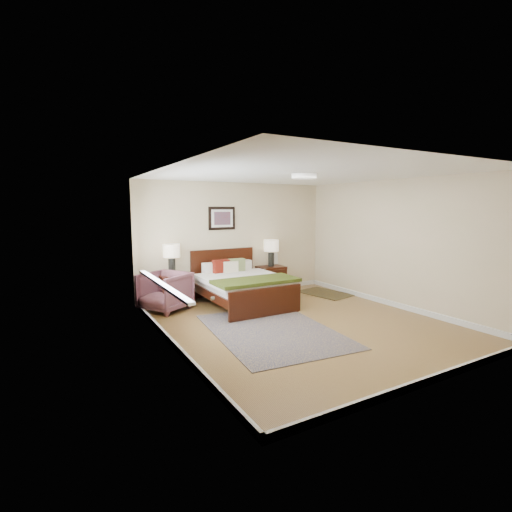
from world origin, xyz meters
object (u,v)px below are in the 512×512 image
at_px(rug_persian, 272,331).
at_px(nightstand_left, 173,281).
at_px(nightstand_right, 271,276).
at_px(lamp_left, 172,253).
at_px(lamp_right, 271,248).
at_px(bed, 241,282).
at_px(armchair, 165,291).

bearing_deg(rug_persian, nightstand_left, 116.40).
relative_size(nightstand_right, rug_persian, 0.24).
relative_size(nightstand_right, lamp_left, 0.99).
relative_size(lamp_left, lamp_right, 1.00).
bearing_deg(nightstand_right, bed, -148.46).
height_order(armchair, rug_persian, armchair).
distance_m(lamp_left, lamp_right, 2.34).
xyz_separation_m(lamp_right, armchair, (-2.59, -0.35, -0.66)).
distance_m(nightstand_right, rug_persian, 2.78).
relative_size(lamp_left, rug_persian, 0.24).
xyz_separation_m(bed, lamp_left, (-1.20, 0.71, 0.57)).
bearing_deg(nightstand_left, armchair, -127.93).
xyz_separation_m(lamp_right, rug_persian, (-1.44, -2.36, -1.02)).
xyz_separation_m(nightstand_right, lamp_right, (0.00, 0.01, 0.66)).
xyz_separation_m(nightstand_left, armchair, (-0.25, -0.33, -0.12)).
bearing_deg(bed, nightstand_right, 31.54).
height_order(bed, rug_persian, bed).
bearing_deg(nightstand_right, rug_persian, -121.52).
relative_size(bed, nightstand_right, 3.16).
relative_size(nightstand_right, lamp_right, 0.99).
relative_size(lamp_right, rug_persian, 0.24).
distance_m(bed, lamp_right, 1.45).
height_order(lamp_right, armchair, lamp_right).
bearing_deg(nightstand_left, lamp_left, 90.00).
height_order(nightstand_right, rug_persian, nightstand_right).
height_order(nightstand_right, lamp_right, lamp_right).
bearing_deg(nightstand_left, bed, -30.05).
xyz_separation_m(nightstand_right, lamp_left, (-2.34, 0.01, 0.68)).
distance_m(nightstand_left, rug_persian, 2.55).
xyz_separation_m(nightstand_left, rug_persian, (0.89, -2.34, -0.49)).
bearing_deg(lamp_left, armchair, -126.18).
bearing_deg(bed, nightstand_left, 149.95).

